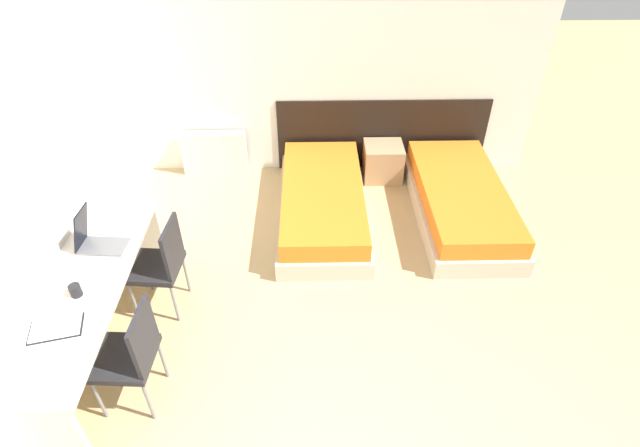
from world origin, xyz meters
TOP-DOWN VIEW (x-y plane):
  - wall_back at (0.00, 4.10)m, footprint 5.05×0.05m
  - wall_left at (-2.05, 2.04)m, footprint 0.05×5.07m
  - headboard_panel at (0.78, 4.06)m, footprint 2.47×0.03m
  - bed_near_window at (0.04, 3.05)m, footprint 0.91×1.96m
  - bed_near_door at (1.51, 3.05)m, footprint 0.91×1.96m
  - nightstand at (0.78, 3.82)m, footprint 0.45×0.40m
  - radiator at (-1.22, 3.98)m, footprint 0.76×0.12m
  - desk at (-1.73, 1.36)m, footprint 0.59×2.03m
  - chair_near_laptop at (-1.31, 1.81)m, footprint 0.44×0.44m
  - chair_near_notebook at (-1.31, 0.91)m, footprint 0.43×0.43m
  - laptop at (-1.74, 1.75)m, footprint 0.37×0.24m
  - open_notebook at (-1.75, 0.93)m, footprint 0.37×0.27m
  - mug at (-1.72, 1.24)m, footprint 0.08×0.08m

SIDE VIEW (x-z plane):
  - bed_near_window at x=0.04m, z-range -0.01..0.39m
  - bed_near_door at x=1.51m, z-range -0.01..0.39m
  - nightstand at x=0.78m, z-range 0.00..0.43m
  - radiator at x=-1.22m, z-range 0.00..0.54m
  - headboard_panel at x=0.78m, z-range 0.00..0.88m
  - chair_near_laptop at x=-1.31m, z-range 0.06..0.96m
  - chair_near_notebook at x=-1.31m, z-range 0.06..0.96m
  - desk at x=-1.73m, z-range 0.21..0.94m
  - open_notebook at x=-1.75m, z-range 0.73..0.75m
  - mug at x=-1.72m, z-range 0.73..0.82m
  - laptop at x=-1.74m, z-range 0.63..0.99m
  - wall_back at x=0.00m, z-range 0.00..2.70m
  - wall_left at x=-2.05m, z-range 0.00..2.70m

